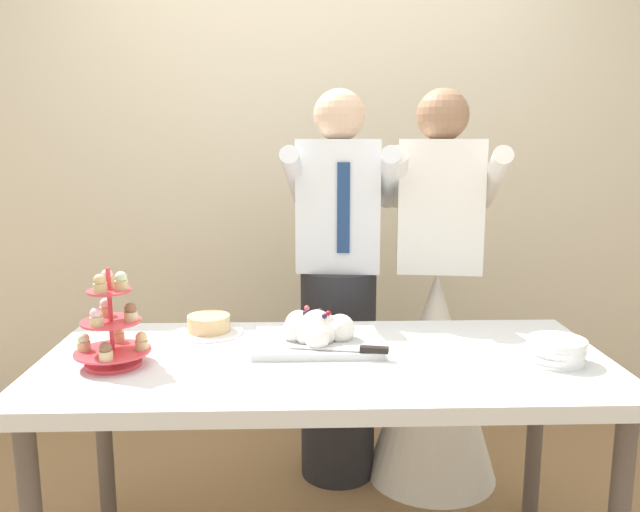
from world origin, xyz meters
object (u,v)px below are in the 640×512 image
object	(u,v)px
cupcake_stand	(112,329)
plate_stack	(556,351)
main_cake_tray	(317,333)
person_groom	(338,309)
round_cake	(209,326)
dessert_table	(325,379)
person_bride	(435,348)

from	to	relation	value
cupcake_stand	plate_stack	bearing A→B (deg)	-0.74
main_cake_tray	person_groom	xyz separation A→B (m)	(0.11, 0.56, -0.07)
cupcake_stand	main_cake_tray	world-z (taller)	cupcake_stand
person_groom	round_cake	bearing A→B (deg)	-139.74
dessert_table	main_cake_tray	distance (m)	0.17
round_cake	person_groom	xyz separation A→B (m)	(0.49, 0.41, -0.06)
main_cake_tray	round_cake	size ratio (longest dim) A/B	1.81
plate_stack	person_bride	size ratio (longest dim) A/B	0.11
cupcake_stand	round_cake	bearing A→B (deg)	52.26
person_groom	person_bride	distance (m)	0.44
dessert_table	person_bride	xyz separation A→B (m)	(0.49, 0.64, -0.12)
dessert_table	main_cake_tray	size ratio (longest dim) A/B	4.15
person_bride	cupcake_stand	bearing A→B (deg)	-148.66
cupcake_stand	person_groom	xyz separation A→B (m)	(0.74, 0.73, -0.14)
main_cake_tray	person_bride	xyz separation A→B (m)	(0.52, 0.52, -0.24)
dessert_table	round_cake	distance (m)	0.49
cupcake_stand	main_cake_tray	bearing A→B (deg)	15.43
main_cake_tray	person_bride	bearing A→B (deg)	45.36
main_cake_tray	round_cake	world-z (taller)	main_cake_tray
person_bride	dessert_table	bearing A→B (deg)	-127.51
round_cake	person_bride	size ratio (longest dim) A/B	0.14
main_cake_tray	person_bride	distance (m)	0.77
dessert_table	person_bride	bearing A→B (deg)	52.49
plate_stack	person_groom	distance (m)	0.98
dessert_table	cupcake_stand	world-z (taller)	cupcake_stand
cupcake_stand	round_cake	size ratio (longest dim) A/B	1.27
main_cake_tray	person_bride	size ratio (longest dim) A/B	0.26
cupcake_stand	main_cake_tray	size ratio (longest dim) A/B	0.70
dessert_table	plate_stack	size ratio (longest dim) A/B	9.83
main_cake_tray	person_groom	distance (m)	0.57
plate_stack	round_cake	xyz separation A→B (m)	(-1.12, 0.34, -0.01)
cupcake_stand	person_bride	distance (m)	1.38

